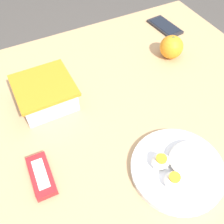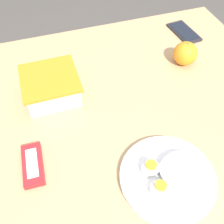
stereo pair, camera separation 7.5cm
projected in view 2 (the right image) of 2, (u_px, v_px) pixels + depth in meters
The scene contains 7 objects.
ground_plane at pixel (123, 199), 1.39m from camera, with size 10.00×10.00×0.00m, color #4C4742.
table at pixel (129, 125), 0.89m from camera, with size 1.06×0.91×0.75m.
food_container at pixel (51, 87), 0.81m from camera, with size 0.17×0.17×0.08m.
orange_fruit at pixel (185, 54), 0.91m from camera, with size 0.08×0.08×0.08m.
rice_plate at pixel (170, 175), 0.64m from camera, with size 0.24×0.24×0.05m.
candy_bar at pixel (33, 165), 0.67m from camera, with size 0.06×0.12×0.02m.
cell_phone at pixel (184, 32), 1.05m from camera, with size 0.09×0.16×0.01m.
Camera 2 is at (-0.22, -0.49, 1.37)m, focal length 42.00 mm.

